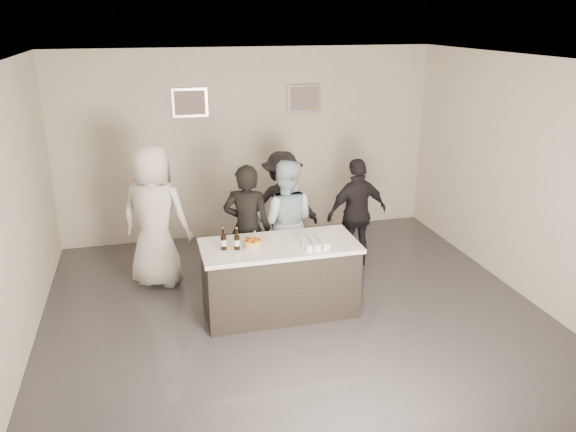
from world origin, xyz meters
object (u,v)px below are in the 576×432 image
at_px(bar_counter, 280,278).
at_px(person_guest_right, 357,213).
at_px(beer_bottle_b, 237,239).
at_px(beer_bottle_a, 224,239).
at_px(person_guest_left, 155,216).
at_px(cake, 252,244).
at_px(person_main_black, 247,228).
at_px(person_main_blue, 285,222).
at_px(person_guest_back, 282,205).

relative_size(bar_counter, person_guest_right, 1.17).
bearing_deg(person_guest_right, beer_bottle_b, 21.14).
relative_size(beer_bottle_a, beer_bottle_b, 1.00).
bearing_deg(person_guest_left, beer_bottle_b, 152.58).
relative_size(cake, person_guest_left, 0.11).
xyz_separation_m(person_guest_left, person_guest_right, (2.79, -0.11, -0.17)).
height_order(bar_counter, person_main_black, person_main_black).
height_order(cake, person_guest_left, person_guest_left).
xyz_separation_m(cake, beer_bottle_b, (-0.19, -0.03, 0.09)).
distance_m(person_main_blue, person_guest_back, 0.82).
bearing_deg(person_guest_left, person_main_blue, -164.25).
bearing_deg(person_guest_left, person_guest_back, -138.65).
bearing_deg(cake, person_guest_back, 65.24).
height_order(beer_bottle_b, person_guest_right, person_guest_right).
bearing_deg(cake, person_guest_left, 131.81).
bearing_deg(beer_bottle_b, person_guest_right, 30.26).
bearing_deg(person_guest_left, beer_bottle_a, 148.55).
distance_m(bar_counter, person_main_black, 0.86).
height_order(beer_bottle_a, person_guest_left, person_guest_left).
xyz_separation_m(cake, person_main_blue, (0.61, 0.87, -0.09)).
height_order(bar_counter, beer_bottle_a, beer_bottle_a).
relative_size(person_guest_left, person_guest_back, 1.19).
bearing_deg(beer_bottle_b, person_guest_back, 60.64).
bearing_deg(person_main_blue, person_main_black, 32.25).
relative_size(beer_bottle_b, person_main_blue, 0.15).
bearing_deg(beer_bottle_b, person_main_black, 71.13).
xyz_separation_m(beer_bottle_b, person_guest_right, (1.91, 1.11, -0.24)).
bearing_deg(beer_bottle_b, person_main_blue, 48.36).
relative_size(person_main_black, person_guest_right, 1.07).
xyz_separation_m(person_main_blue, person_guest_right, (1.11, 0.22, -0.05)).
xyz_separation_m(bar_counter, person_main_black, (-0.25, 0.72, 0.40)).
xyz_separation_m(person_main_blue, person_guest_left, (-1.68, 0.33, 0.11)).
bearing_deg(beer_bottle_a, person_main_blue, 42.31).
height_order(bar_counter, person_guest_right, person_guest_right).
relative_size(beer_bottle_b, person_main_black, 0.15).
xyz_separation_m(bar_counter, person_guest_back, (0.45, 1.66, 0.36)).
xyz_separation_m(beer_bottle_b, person_guest_back, (0.96, 1.70, -0.22)).
relative_size(bar_counter, beer_bottle_b, 7.15).
distance_m(bar_counter, person_main_blue, 0.98).
bearing_deg(person_main_blue, bar_counter, 89.54).
distance_m(cake, person_guest_right, 2.04).
relative_size(person_main_black, person_main_blue, 1.01).
relative_size(cake, person_main_blue, 0.12).
relative_size(beer_bottle_b, person_guest_left, 0.14).
height_order(person_main_blue, person_guest_left, person_guest_left).
height_order(cake, beer_bottle_a, beer_bottle_a).
height_order(cake, person_main_blue, person_main_blue).
height_order(person_guest_left, person_guest_right, person_guest_left).
relative_size(cake, person_main_black, 0.12).
height_order(beer_bottle_a, person_main_black, person_main_black).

